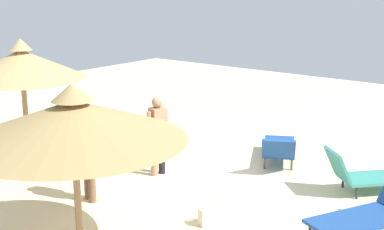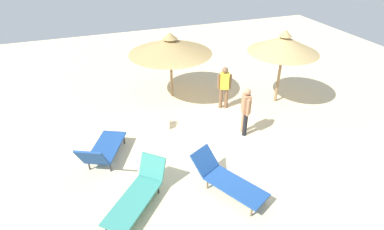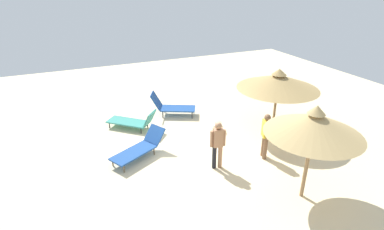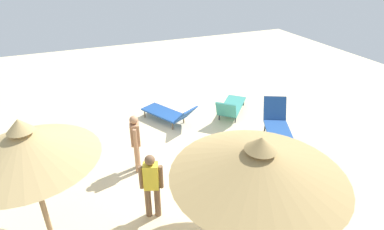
{
  "view_description": "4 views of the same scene",
  "coord_description": "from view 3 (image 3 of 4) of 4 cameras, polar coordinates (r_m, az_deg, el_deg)",
  "views": [
    {
      "loc": [
        5.35,
        -7.36,
        3.64
      ],
      "look_at": [
        -0.3,
        -0.13,
        1.34
      ],
      "focal_mm": 49.87,
      "sensor_mm": 36.0,
      "label": 1
    },
    {
      "loc": [
        2.97,
        6.78,
        5.48
      ],
      "look_at": [
        0.5,
        -0.1,
        0.99
      ],
      "focal_mm": 28.89,
      "sensor_mm": 36.0,
      "label": 2
    },
    {
      "loc": [
        -8.06,
        3.76,
        5.34
      ],
      "look_at": [
        0.05,
        0.23,
        1.31
      ],
      "focal_mm": 28.46,
      "sensor_mm": 36.0,
      "label": 3
    },
    {
      "loc": [
        -2.36,
        -6.51,
        4.94
      ],
      "look_at": [
        0.42,
        0.22,
        1.1
      ],
      "focal_mm": 29.15,
      "sensor_mm": 36.0,
      "label": 4
    }
  ],
  "objects": [
    {
      "name": "lounge_chair_edge",
      "position": [
        9.96,
        -9.75,
        -6.0
      ],
      "size": [
        1.47,
        2.0,
        0.78
      ],
      "color": "#1E478C",
      "rests_on": "ground"
    },
    {
      "name": "person_standing_far_right",
      "position": [
        9.06,
        4.84,
        -5.2
      ],
      "size": [
        0.28,
        0.46,
        1.54
      ],
      "color": "black",
      "rests_on": "ground"
    },
    {
      "name": "parasol_umbrella_near_left",
      "position": [
        7.83,
        21.95,
        -1.58
      ],
      "size": [
        2.37,
        2.37,
        2.62
      ],
      "color": "olive",
      "rests_on": "ground"
    },
    {
      "name": "lounge_chair_near_right",
      "position": [
        11.81,
        -10.88,
        -1.12
      ],
      "size": [
        1.74,
        1.83,
        0.81
      ],
      "color": "teal",
      "rests_on": "ground"
    },
    {
      "name": "lounge_chair_front",
      "position": [
        12.72,
        -3.97,
        1.69
      ],
      "size": [
        1.41,
        1.93,
        0.98
      ],
      "color": "#1E478C",
      "rests_on": "ground"
    },
    {
      "name": "handbag",
      "position": [
        11.5,
        4.89,
        -2.4
      ],
      "size": [
        0.28,
        0.4,
        0.45
      ],
      "color": "beige",
      "rests_on": "ground"
    },
    {
      "name": "parasol_umbrella_back",
      "position": [
        11.3,
        15.85,
        6.06
      ],
      "size": [
        2.92,
        2.92,
        2.41
      ],
      "color": "olive",
      "rests_on": "ground"
    },
    {
      "name": "ground",
      "position": [
        10.4,
        1.28,
        -6.73
      ],
      "size": [
        24.0,
        24.0,
        0.1
      ],
      "primitive_type": "cube",
      "color": "beige"
    },
    {
      "name": "person_standing_center",
      "position": [
        9.83,
        13.66,
        -3.4
      ],
      "size": [
        0.46,
        0.31,
        1.52
      ],
      "color": "brown",
      "rests_on": "ground"
    }
  ]
}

